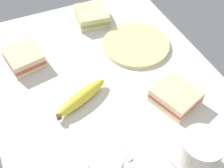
% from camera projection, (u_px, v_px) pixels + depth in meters
% --- Properties ---
extents(tabletop, '(0.90, 0.64, 0.02)m').
position_uv_depth(tabletop, '(112.00, 93.00, 0.82)').
color(tabletop, beige).
rests_on(tabletop, ground).
extents(plate_of_food, '(0.21, 0.21, 0.01)m').
position_uv_depth(plate_of_food, '(136.00, 44.00, 0.94)').
color(plate_of_food, '#EAE58C').
rests_on(plate_of_food, tabletop).
extents(coffee_mug_black, '(0.09, 0.12, 0.10)m').
position_uv_depth(coffee_mug_black, '(199.00, 153.00, 0.63)').
color(coffee_mug_black, silver).
rests_on(coffee_mug_black, tabletop).
extents(coffee_mug_milky, '(0.08, 0.10, 0.09)m').
position_uv_depth(coffee_mug_milky, '(106.00, 166.00, 0.62)').
color(coffee_mug_milky, silver).
rests_on(coffee_mug_milky, tabletop).
extents(sandwich_main, '(0.12, 0.11, 0.04)m').
position_uv_depth(sandwich_main, '(24.00, 58.00, 0.87)').
color(sandwich_main, beige).
rests_on(sandwich_main, tabletop).
extents(sandwich_side, '(0.12, 0.12, 0.04)m').
position_uv_depth(sandwich_side, '(92.00, 16.00, 1.01)').
color(sandwich_side, beige).
rests_on(sandwich_side, tabletop).
extents(sandwich_extra, '(0.13, 0.13, 0.04)m').
position_uv_depth(sandwich_extra, '(176.00, 97.00, 0.77)').
color(sandwich_extra, beige).
rests_on(sandwich_extra, tabletop).
extents(banana, '(0.10, 0.17, 0.03)m').
position_uv_depth(banana, '(82.00, 99.00, 0.77)').
color(banana, yellow).
rests_on(banana, tabletop).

